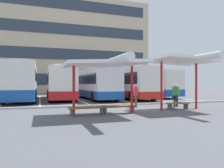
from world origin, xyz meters
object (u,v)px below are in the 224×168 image
at_px(coach_bus_2, 93,84).
at_px(bench_2, 178,104).
at_px(coach_bus_1, 60,84).
at_px(waiting_passenger_0, 136,94).
at_px(coach_bus_4, 148,84).
at_px(bench_0, 87,109).
at_px(waiting_shelter_0, 106,64).
at_px(coach_bus_3, 124,83).
at_px(waiting_passenger_1, 176,93).
at_px(coach_bus_0, 22,83).
at_px(waiting_shelter_1, 182,61).
at_px(bench_1, 119,107).

xyz_separation_m(coach_bus_2, bench_2, (2.83, -11.41, -1.29)).
xyz_separation_m(coach_bus_1, waiting_passenger_0, (4.39, -9.59, -0.72)).
bearing_deg(coach_bus_1, waiting_passenger_0, -65.41).
height_order(coach_bus_4, bench_0, coach_bus_4).
relative_size(waiting_shelter_0, bench_0, 2.64).
bearing_deg(coach_bus_1, coach_bus_3, -4.96).
bearing_deg(coach_bus_4, waiting_passenger_1, -108.70).
relative_size(coach_bus_1, waiting_passenger_1, 6.42).
relative_size(coach_bus_0, bench_2, 6.82).
distance_m(coach_bus_1, coach_bus_2, 3.63).
bearing_deg(coach_bus_3, coach_bus_0, -179.49).
relative_size(coach_bus_1, coach_bus_2, 0.89).
bearing_deg(coach_bus_0, waiting_shelter_1, -48.27).
height_order(coach_bus_3, waiting_passenger_1, coach_bus_3).
xyz_separation_m(coach_bus_2, waiting_shelter_1, (2.83, -11.83, 1.42)).
bearing_deg(coach_bus_4, coach_bus_3, -154.52).
relative_size(waiting_shelter_0, waiting_shelter_1, 1.01).
bearing_deg(coach_bus_1, coach_bus_0, -168.80).
height_order(coach_bus_2, bench_2, coach_bus_2).
bearing_deg(bench_2, waiting_passenger_0, 136.28).
height_order(coach_bus_0, waiting_passenger_0, coach_bus_0).
relative_size(coach_bus_2, waiting_shelter_1, 2.34).
height_order(waiting_shelter_0, waiting_passenger_0, waiting_shelter_0).
distance_m(coach_bus_0, coach_bus_3, 10.73).
bearing_deg(bench_0, waiting_passenger_1, 16.87).
bearing_deg(coach_bus_3, coach_bus_1, 175.04).
height_order(waiting_passenger_0, waiting_passenger_1, waiting_passenger_1).
distance_m(coach_bus_2, waiting_passenger_0, 9.49).
height_order(coach_bus_1, coach_bus_3, coach_bus_3).
bearing_deg(coach_bus_2, waiting_passenger_1, -69.62).
relative_size(coach_bus_0, bench_1, 5.41).
relative_size(coach_bus_0, bench_0, 5.57).
distance_m(waiting_shelter_0, waiting_passenger_1, 6.80).
bearing_deg(coach_bus_1, coach_bus_4, 6.72).
height_order(coach_bus_1, bench_1, coach_bus_1).
bearing_deg(coach_bus_2, waiting_passenger_0, -85.37).
distance_m(coach_bus_1, bench_1, 12.41).
xyz_separation_m(bench_1, bench_2, (4.31, 0.59, -0.01)).
bearing_deg(waiting_shelter_0, waiting_passenger_1, 22.50).
distance_m(bench_2, waiting_passenger_1, 1.80).
distance_m(coach_bus_1, waiting_shelter_0, 12.73).
bearing_deg(waiting_shelter_0, coach_bus_3, 63.91).
bearing_deg(coach_bus_0, coach_bus_1, 11.20).
bearing_deg(coach_bus_0, waiting_passenger_1, -40.70).
xyz_separation_m(bench_2, waiting_passenger_1, (0.86, 1.46, 0.62)).
relative_size(bench_1, bench_2, 1.26).
height_order(coach_bus_1, coach_bus_4, coach_bus_1).
bearing_deg(waiting_shelter_1, bench_1, -177.83).
relative_size(coach_bus_4, waiting_passenger_0, 6.72).
relative_size(waiting_shelter_1, waiting_passenger_1, 3.07).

